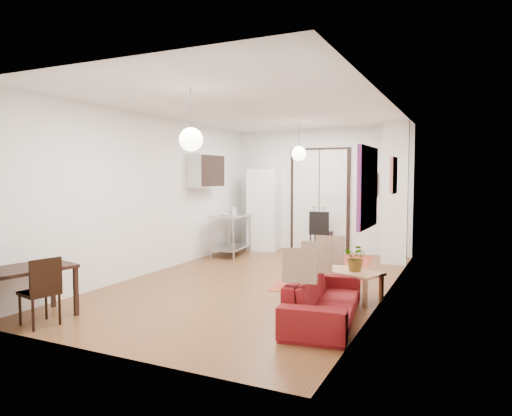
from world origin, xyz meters
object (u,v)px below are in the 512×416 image
at_px(dining_chair_near, 45,285).
at_px(kitchen_counter, 231,229).
at_px(dining_chair_far, 45,285).
at_px(fridge, 264,210).
at_px(black_side_chair, 322,228).
at_px(sofa, 324,298).
at_px(coffee_table, 349,274).
at_px(dining_table, 20,274).

bearing_deg(dining_chair_near, kitchen_counter, -163.55).
bearing_deg(dining_chair_far, kitchen_counter, -163.55).
xyz_separation_m(fridge, black_side_chair, (1.44, 0.10, -0.40)).
bearing_deg(dining_chair_near, black_side_chair, -179.90).
bearing_deg(dining_chair_far, dining_chair_near, 180.00).
bearing_deg(dining_chair_near, sofa, 131.18).
relative_size(sofa, coffee_table, 1.83).
xyz_separation_m(kitchen_counter, fridge, (0.35, 1.04, 0.38)).
relative_size(dining_table, dining_chair_far, 1.61).
height_order(coffee_table, dining_table, dining_table).
distance_m(coffee_table, dining_chair_far, 4.10).
relative_size(sofa, dining_chair_far, 2.32).
bearing_deg(fridge, coffee_table, -57.99).
distance_m(dining_chair_near, black_side_chair, 6.51).
bearing_deg(kitchen_counter, coffee_table, -44.82).
bearing_deg(kitchen_counter, dining_table, -99.18).
bearing_deg(dining_table, fridge, 85.88).
height_order(coffee_table, black_side_chair, black_side_chair).
bearing_deg(coffee_table, fridge, 130.01).
xyz_separation_m(sofa, dining_chair_near, (-3.03, -1.56, 0.19)).
relative_size(coffee_table, kitchen_counter, 0.82).
bearing_deg(coffee_table, dining_chair_near, -138.49).
distance_m(coffee_table, kitchen_counter, 4.12).
bearing_deg(sofa, dining_chair_near, 109.20).
height_order(dining_chair_far, black_side_chair, black_side_chair).
bearing_deg(kitchen_counter, dining_chair_far, -95.53).
relative_size(coffee_table, fridge, 0.54).
height_order(coffee_table, kitchen_counter, kitchen_counter).
height_order(fridge, dining_table, fridge).
xyz_separation_m(fridge, dining_chair_far, (-0.12, -6.22, -0.50)).
distance_m(dining_table, dining_chair_far, 0.36).
relative_size(coffee_table, black_side_chair, 1.06).
height_order(dining_chair_near, black_side_chair, black_side_chair).
distance_m(dining_table, dining_chair_near, 0.36).
xyz_separation_m(sofa, black_side_chair, (-1.47, 4.76, 0.30)).
relative_size(dining_chair_far, black_side_chair, 0.83).
relative_size(kitchen_counter, black_side_chair, 1.29).
distance_m(fridge, dining_chair_near, 6.24).
bearing_deg(fridge, black_side_chair, -4.20).
distance_m(dining_chair_far, black_side_chair, 6.51).
distance_m(coffee_table, dining_table, 4.40).
bearing_deg(black_side_chair, dining_chair_near, 73.36).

